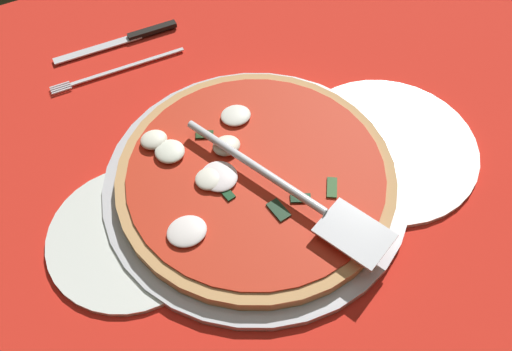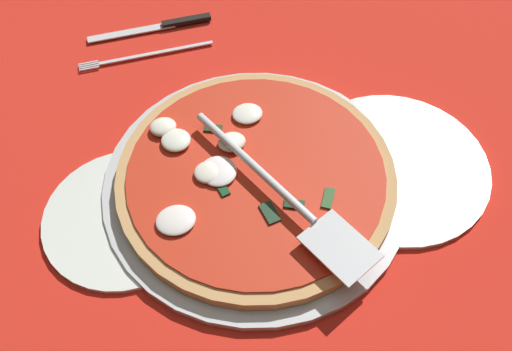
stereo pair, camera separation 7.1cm
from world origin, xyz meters
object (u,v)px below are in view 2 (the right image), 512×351
(dinner_plate_right, at_px, (395,169))
(place_setting_far, at_px, (154,42))
(pizza_server, at_px, (286,196))
(dinner_plate_left, at_px, (125,217))
(pizza, at_px, (254,175))

(dinner_plate_right, distance_m, place_setting_far, 0.43)
(pizza_server, bearing_deg, dinner_plate_right, 74.86)
(dinner_plate_right, height_order, place_setting_far, place_setting_far)
(dinner_plate_left, xyz_separation_m, pizza_server, (0.19, -0.06, 0.04))
(dinner_plate_left, relative_size, pizza, 0.57)
(dinner_plate_left, relative_size, pizza_server, 0.71)
(place_setting_far, bearing_deg, dinner_plate_left, 73.74)
(dinner_plate_left, bearing_deg, place_setting_far, 71.83)
(pizza, bearing_deg, place_setting_far, 101.93)
(pizza, height_order, pizza_server, pizza_server)
(dinner_plate_left, xyz_separation_m, dinner_plate_right, (0.36, -0.04, 0.00))
(pizza_server, bearing_deg, place_setting_far, 170.13)
(dinner_plate_left, height_order, place_setting_far, place_setting_far)
(dinner_plate_right, distance_m, pizza_server, 0.17)
(pizza_server, bearing_deg, dinner_plate_left, -130.35)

